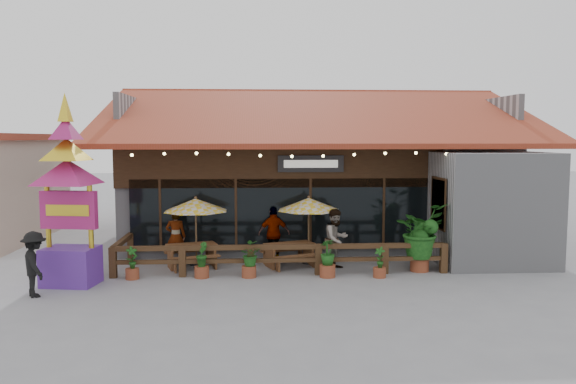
{
  "coord_description": "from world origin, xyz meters",
  "views": [
    {
      "loc": [
        -2.41,
        -16.8,
        4.04
      ],
      "look_at": [
        -1.28,
        1.5,
        2.29
      ],
      "focal_mm": 35.0,
      "sensor_mm": 36.0,
      "label": 1
    }
  ],
  "objects": [
    {
      "name": "tropical_plant",
      "position": [
        2.64,
        -0.24,
        1.2
      ],
      "size": [
        2.0,
        1.94,
        2.1
      ],
      "color": "brown",
      "rests_on": "ground"
    },
    {
      "name": "pedestrian",
      "position": [
        -8.01,
        -2.36,
        0.84
      ],
      "size": [
        1.11,
        1.26,
        1.69
      ],
      "primitive_type": "imported",
      "rotation": [
        0.0,
        0.0,
        2.14
      ],
      "color": "black",
      "rests_on": "ground"
    },
    {
      "name": "restaurant_building",
      "position": [
        0.26,
        6.61,
        2.21
      ],
      "size": [
        15.5,
        14.73,
        6.09
      ],
      "color": "#A0A0A4",
      "rests_on": "ground"
    },
    {
      "name": "patio_railing",
      "position": [
        -2.25,
        -0.27,
        0.61
      ],
      "size": [
        10.0,
        2.6,
        0.92
      ],
      "color": "#4A301A",
      "rests_on": "ground"
    },
    {
      "name": "planter_c",
      "position": [
        -2.55,
        -0.7,
        0.58
      ],
      "size": [
        0.82,
        0.83,
        1.04
      ],
      "color": "brown",
      "rests_on": "ground"
    },
    {
      "name": "planter_b",
      "position": [
        -3.93,
        -0.66,
        0.47
      ],
      "size": [
        0.43,
        0.43,
        1.04
      ],
      "color": "brown",
      "rests_on": "ground"
    },
    {
      "name": "ground",
      "position": [
        0.0,
        0.0,
        0.0
      ],
      "size": [
        100.0,
        100.0,
        0.0
      ],
      "primitive_type": "plane",
      "color": "gray",
      "rests_on": "ground"
    },
    {
      "name": "planter_e",
      "position": [
        1.25,
        -0.95,
        0.38
      ],
      "size": [
        0.38,
        0.38,
        0.9
      ],
      "color": "brown",
      "rests_on": "ground"
    },
    {
      "name": "planter_d",
      "position": [
        -0.26,
        -0.82,
        0.54
      ],
      "size": [
        0.56,
        0.56,
        1.12
      ],
      "color": "brown",
      "rests_on": "ground"
    },
    {
      "name": "umbrella_right",
      "position": [
        -0.64,
        1.0,
        1.93
      ],
      "size": [
        2.56,
        2.56,
        2.21
      ],
      "color": "brown",
      "rests_on": "ground"
    },
    {
      "name": "planter_a",
      "position": [
        -5.91,
        -0.7,
        0.4
      ],
      "size": [
        0.41,
        0.39,
        0.95
      ],
      "color": "brown",
      "rests_on": "ground"
    },
    {
      "name": "picnic_table_right",
      "position": [
        -1.28,
        0.67,
        0.49
      ],
      "size": [
        1.89,
        1.76,
        0.73
      ],
      "color": "brown",
      "rests_on": "ground"
    },
    {
      "name": "umbrella_left",
      "position": [
        -4.24,
        0.96,
        1.94
      ],
      "size": [
        2.76,
        2.76,
        2.22
      ],
      "color": "brown",
      "rests_on": "ground"
    },
    {
      "name": "thai_sign_tower",
      "position": [
        -7.46,
        -1.22,
        2.99
      ],
      "size": [
        2.4,
        2.4,
        5.67
      ],
      "color": "#582895",
      "rests_on": "ground"
    },
    {
      "name": "diner_c",
      "position": [
        -1.73,
        1.66,
        0.89
      ],
      "size": [
        1.04,
        0.44,
        1.78
      ],
      "primitive_type": "imported",
      "rotation": [
        0.0,
        0.0,
        3.15
      ],
      "color": "#362111",
      "rests_on": "ground"
    },
    {
      "name": "picnic_table_left",
      "position": [
        -4.36,
        0.7,
        0.5
      ],
      "size": [
        1.86,
        1.73,
        0.74
      ],
      "color": "brown",
      "rests_on": "ground"
    },
    {
      "name": "diner_b",
      "position": [
        0.13,
        0.19,
        0.94
      ],
      "size": [
        1.16,
        1.11,
        1.88
      ],
      "primitive_type": "imported",
      "rotation": [
        0.0,
        0.0,
        0.62
      ],
      "color": "#362111",
      "rests_on": "ground"
    },
    {
      "name": "diner_a",
      "position": [
        -4.93,
        1.26,
        0.88
      ],
      "size": [
        0.66,
        0.45,
        1.76
      ],
      "primitive_type": "imported",
      "rotation": [
        0.0,
        0.0,
        3.11
      ],
      "color": "#362111",
      "rests_on": "ground"
    }
  ]
}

